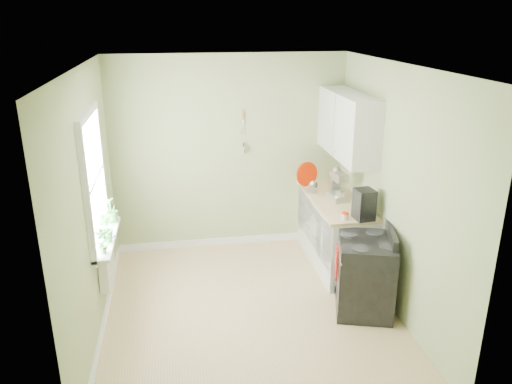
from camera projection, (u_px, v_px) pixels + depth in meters
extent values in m
cube|color=tan|center=(250.00, 312.00, 5.64)|extent=(3.20, 3.60, 0.02)
cube|color=white|center=(248.00, 65.00, 4.73)|extent=(3.20, 3.60, 0.02)
cube|color=#9EAB74|center=(229.00, 154.00, 6.86)|extent=(3.20, 0.02, 2.70)
cube|color=#9EAB74|center=(88.00, 208.00, 4.93)|extent=(0.02, 3.60, 2.70)
cube|color=#9EAB74|center=(395.00, 191.00, 5.43)|extent=(0.02, 3.60, 2.70)
cube|color=white|center=(335.00, 232.00, 6.62)|extent=(0.60, 1.60, 0.87)
cube|color=#DCC187|center=(336.00, 200.00, 6.46)|extent=(0.64, 1.60, 0.04)
cube|color=white|center=(348.00, 125.00, 6.26)|extent=(0.35, 1.40, 0.80)
cube|color=white|center=(92.00, 180.00, 5.15)|extent=(0.02, 1.00, 1.30)
cube|color=white|center=(87.00, 114.00, 4.92)|extent=(0.06, 1.14, 0.07)
cube|color=white|center=(101.00, 240.00, 5.38)|extent=(0.06, 1.14, 0.07)
cube|color=white|center=(94.00, 180.00, 5.15)|extent=(0.04, 1.00, 0.04)
cube|color=white|center=(107.00, 238.00, 5.38)|extent=(0.18, 1.14, 0.04)
cube|color=white|center=(107.00, 268.00, 5.44)|extent=(0.12, 0.50, 0.35)
cylinder|color=#DCC187|center=(243.00, 116.00, 6.69)|extent=(0.02, 0.02, 0.10)
cylinder|color=silver|center=(243.00, 125.00, 6.73)|extent=(0.01, 0.01, 0.16)
cylinder|color=silver|center=(244.00, 149.00, 6.84)|extent=(0.01, 0.14, 0.14)
cube|color=black|center=(365.00, 277.00, 5.54)|extent=(0.77, 0.83, 0.82)
cube|color=black|center=(368.00, 242.00, 5.40)|extent=(0.77, 0.83, 0.03)
cube|color=black|center=(391.00, 234.00, 5.42)|extent=(0.25, 0.68, 0.13)
cylinder|color=#B2B2B7|center=(340.00, 253.00, 5.39)|extent=(0.18, 0.55, 0.02)
cube|color=#B51B14|center=(337.00, 263.00, 5.53)|extent=(0.08, 0.20, 0.35)
cube|color=#B2B2B7|center=(338.00, 197.00, 6.41)|extent=(0.24, 0.32, 0.08)
cube|color=#B2B2B7|center=(335.00, 183.00, 6.49)|extent=(0.13, 0.09, 0.22)
cube|color=#B2B2B7|center=(339.00, 176.00, 6.34)|extent=(0.18, 0.32, 0.10)
sphere|color=#B2B2B7|center=(336.00, 171.00, 6.44)|extent=(0.12, 0.12, 0.12)
cylinder|color=silver|center=(340.00, 194.00, 6.34)|extent=(0.17, 0.17, 0.14)
cylinder|color=silver|center=(312.00, 188.00, 6.65)|extent=(0.10, 0.10, 0.13)
cone|color=silver|center=(313.00, 182.00, 6.62)|extent=(0.10, 0.10, 0.04)
cylinder|color=silver|center=(307.00, 187.00, 6.63)|extent=(0.09, 0.02, 0.07)
cube|color=black|center=(364.00, 204.00, 5.76)|extent=(0.23, 0.25, 0.36)
cylinder|color=black|center=(361.00, 213.00, 5.79)|extent=(0.11, 0.11, 0.12)
cylinder|color=#B91E00|center=(307.00, 174.00, 6.88)|extent=(0.34, 0.18, 0.34)
cylinder|color=beige|center=(345.00, 217.00, 5.78)|extent=(0.08, 0.08, 0.08)
cylinder|color=#B91E00|center=(345.00, 213.00, 5.76)|extent=(0.08, 0.08, 0.01)
imported|color=#357933|center=(102.00, 241.00, 4.95)|extent=(0.17, 0.15, 0.27)
imported|color=#357933|center=(105.00, 229.00, 5.21)|extent=(0.21, 0.21, 0.30)
imported|color=#357933|center=(111.00, 209.00, 5.72)|extent=(0.18, 0.18, 0.30)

